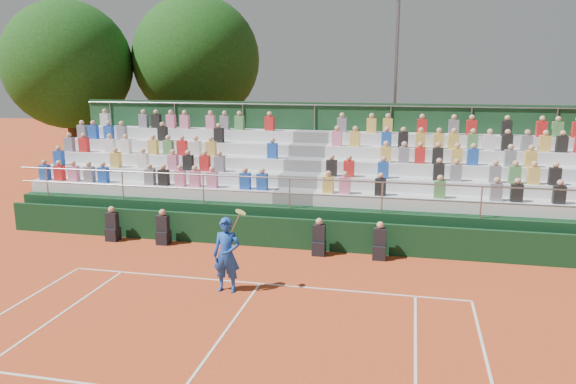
% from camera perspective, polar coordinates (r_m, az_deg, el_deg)
% --- Properties ---
extents(ground, '(90.00, 90.00, 0.00)m').
position_cam_1_polar(ground, '(15.41, -2.85, -9.29)').
color(ground, '#C74A21').
rests_on(ground, ground).
extents(courtside_wall, '(20.00, 0.15, 1.00)m').
position_cam_1_polar(courtside_wall, '(18.19, -0.20, -4.20)').
color(courtside_wall, black).
rests_on(courtside_wall, ground).
extents(line_officials, '(9.34, 0.40, 1.19)m').
position_cam_1_polar(line_officials, '(18.14, -5.01, -4.37)').
color(line_officials, black).
rests_on(line_officials, ground).
extents(grandstand, '(20.00, 5.20, 4.40)m').
position_cam_1_polar(grandstand, '(21.11, 1.74, -0.23)').
color(grandstand, black).
rests_on(grandstand, ground).
extents(tennis_player, '(0.89, 0.48, 2.22)m').
position_cam_1_polar(tennis_player, '(14.67, -6.24, -6.36)').
color(tennis_player, '#1747B0').
rests_on(tennis_player, ground).
extents(tree_west, '(6.24, 6.24, 9.02)m').
position_cam_1_polar(tree_west, '(30.30, -21.45, 11.90)').
color(tree_west, '#332312').
rests_on(tree_west, ground).
extents(tree_east, '(6.48, 6.48, 9.43)m').
position_cam_1_polar(tree_east, '(30.01, -9.30, 13.12)').
color(tree_east, '#332312').
rests_on(tree_east, ground).
extents(floodlight_mast, '(0.60, 0.25, 9.28)m').
position_cam_1_polar(floodlight_mast, '(27.77, 10.89, 11.40)').
color(floodlight_mast, gray).
rests_on(floodlight_mast, ground).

